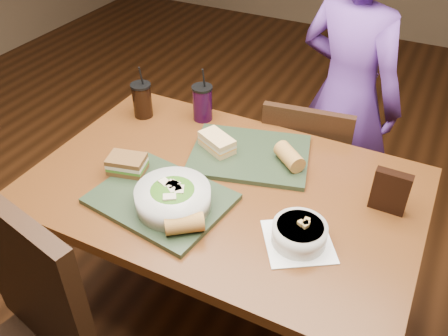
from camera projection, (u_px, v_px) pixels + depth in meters
The scene contains 15 objects.
ground at pixel (224, 317), 2.06m from camera, with size 6.00×6.00×0.00m, color #381C0B.
dining_table at pixel (224, 204), 1.66m from camera, with size 1.30×0.85×0.75m.
chair_far at pixel (306, 173), 2.12m from camera, with size 0.41×0.41×0.84m.
diner at pixel (347, 98), 2.14m from camera, with size 0.53×0.35×1.44m, color #653694.
tray_near at pixel (161, 199), 1.53m from camera, with size 0.42×0.32×0.02m, color #212E1C.
tray_far at pixel (250, 155), 1.72m from camera, with size 0.42×0.32×0.02m, color #212E1C.
salad_bowl at pixel (173, 197), 1.47m from camera, with size 0.24×0.24×0.08m.
soup_bowl at pixel (299, 233), 1.37m from camera, with size 0.27×0.27×0.08m.
sandwich_near at pixel (127, 164), 1.62m from camera, with size 0.14×0.11×0.06m.
sandwich_far at pixel (217, 142), 1.72m from camera, with size 0.16×0.13×0.05m.
baguette_near at pixel (184, 224), 1.39m from camera, with size 0.06×0.06×0.12m, color #AD7533.
baguette_far at pixel (289, 157), 1.65m from camera, with size 0.06×0.06×0.12m, color #AD7533.
cup_cola at pixel (142, 100), 1.92m from camera, with size 0.08×0.08×0.22m.
cup_berry at pixel (202, 103), 1.89m from camera, with size 0.08×0.08×0.23m.
chip_bag at pixel (390, 192), 1.46m from camera, with size 0.11×0.03×0.14m, color black.
Camera 1 is at (0.56, -1.11, 1.77)m, focal length 38.00 mm.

